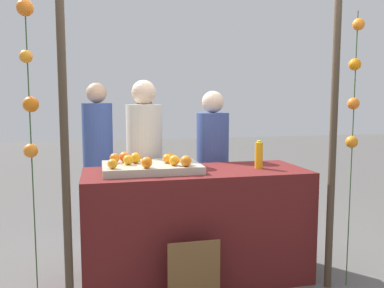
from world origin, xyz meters
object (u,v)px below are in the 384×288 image
at_px(juice_bottle, 259,155).
at_px(vendor_left, 145,176).
at_px(vendor_right, 212,177).
at_px(stall_counter, 196,225).
at_px(chalkboard_sign, 194,277).
at_px(orange_1, 186,160).
at_px(orange_0, 112,164).

bearing_deg(juice_bottle, vendor_left, 145.73).
relative_size(juice_bottle, vendor_right, 0.15).
xyz_separation_m(stall_counter, chalkboard_sign, (-0.14, -0.51, -0.21)).
bearing_deg(vendor_left, chalkboard_sign, -78.87).
bearing_deg(vendor_right, juice_bottle, -70.77).
distance_m(vendor_left, vendor_right, 0.67).
relative_size(chalkboard_sign, vendor_right, 0.33).
bearing_deg(stall_counter, juice_bottle, -3.27).
height_order(chalkboard_sign, vendor_left, vendor_left).
distance_m(stall_counter, juice_bottle, 0.78).
relative_size(vendor_left, vendor_right, 1.06).
bearing_deg(orange_1, vendor_right, 58.46).
bearing_deg(orange_0, stall_counter, 10.60).
bearing_deg(juice_bottle, orange_1, -176.22).
bearing_deg(chalkboard_sign, vendor_left, 101.13).
relative_size(orange_0, vendor_right, 0.05).
relative_size(orange_0, chalkboard_sign, 0.14).
height_order(orange_1, juice_bottle, juice_bottle).
height_order(stall_counter, orange_1, orange_1).
xyz_separation_m(stall_counter, juice_bottle, (0.54, -0.03, 0.57)).
height_order(stall_counter, orange_0, orange_0).
bearing_deg(orange_1, orange_0, -174.65).
relative_size(stall_counter, orange_0, 24.41).
bearing_deg(chalkboard_sign, orange_0, 144.10).
xyz_separation_m(juice_bottle, vendor_left, (-0.89, 0.61, -0.25)).
bearing_deg(vendor_left, vendor_right, 2.13).
distance_m(stall_counter, vendor_right, 0.73).
bearing_deg(stall_counter, vendor_right, 62.44).
distance_m(orange_0, chalkboard_sign, 1.01).
relative_size(orange_1, juice_bottle, 0.31).
bearing_deg(stall_counter, orange_0, -169.40).
height_order(chalkboard_sign, vendor_right, vendor_right).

